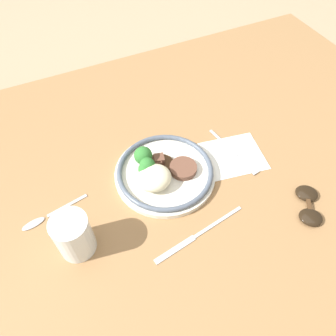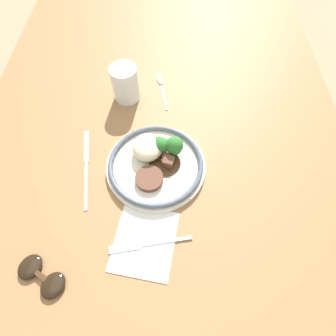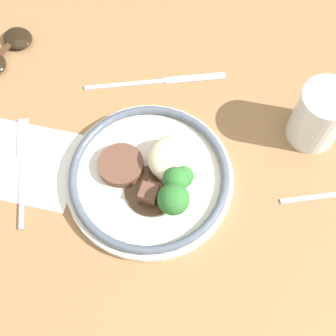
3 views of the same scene
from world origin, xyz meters
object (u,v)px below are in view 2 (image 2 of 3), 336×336
juice_glass (125,85)px  spoon (161,83)px  sunglasses (41,276)px  knife (86,164)px  fork (142,245)px  plate (156,161)px

juice_glass → spoon: juice_glass is taller
spoon → sunglasses: (-0.54, 0.22, 0.01)m
knife → sunglasses: size_ratio=1.91×
juice_glass → fork: bearing=-171.0°
plate → spoon: (0.28, -0.00, -0.02)m
plate → fork: plate is taller
plate → knife: size_ratio=1.07×
sunglasses → knife: bearing=22.6°
plate → knife: plate is taller
juice_glass → spoon: 0.12m
sunglasses → juice_glass: bearing=17.6°
spoon → knife: bearing=137.7°
plate → fork: size_ratio=1.37×
sunglasses → plate: bearing=-7.9°
juice_glass → sunglasses: (-0.49, 0.13, -0.04)m
spoon → sunglasses: sunglasses is taller
fork → knife: bearing=-61.6°
spoon → plate: bearing=168.9°
juice_glass → sunglasses: juice_glass is taller
juice_glass → sunglasses: 0.51m
juice_glass → fork: (-0.43, -0.07, -0.04)m
knife → spoon: 0.34m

